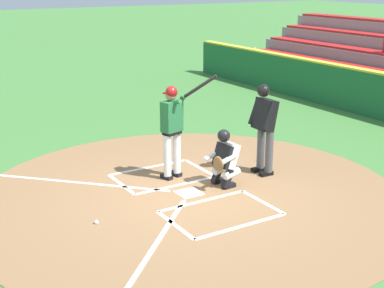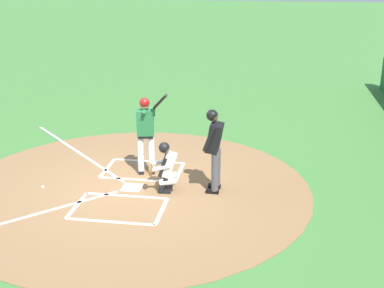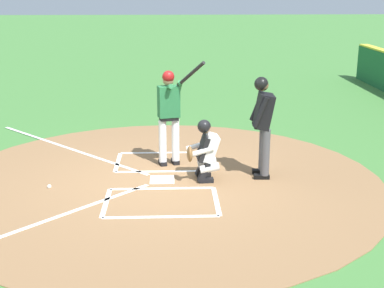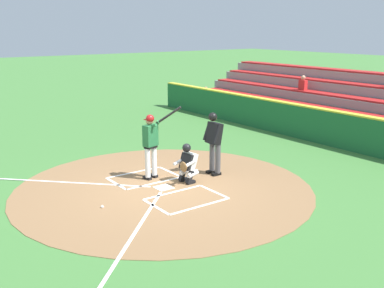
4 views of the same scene
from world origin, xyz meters
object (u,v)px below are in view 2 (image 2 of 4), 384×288
batter (146,130)px  baseball (43,187)px  plate_umpire (214,145)px  catcher (165,166)px

batter → baseball: batter is taller
plate_umpire → baseball: bearing=96.9°
catcher → baseball: (-0.32, 2.74, -0.55)m
baseball → batter: bearing=-60.6°
batter → plate_umpire: size_ratio=1.14×
catcher → plate_umpire: 1.17m
batter → catcher: size_ratio=1.88×
baseball → catcher: bearing=-83.4°
catcher → plate_umpire: bearing=-82.1°
catcher → plate_umpire: size_ratio=0.61×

